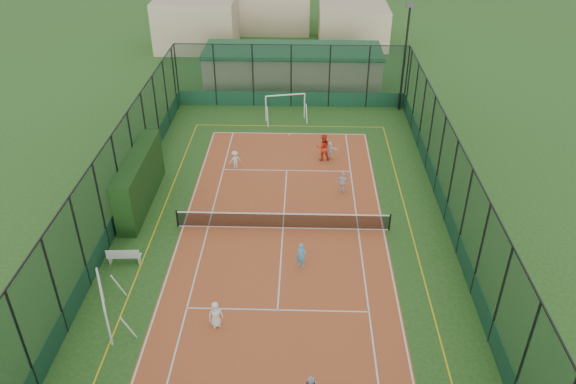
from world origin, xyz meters
The scene contains 17 objects.
ground centered at (0.00, 0.00, 0.00)m, with size 300.00×300.00×0.00m, color #204F1B.
court_slab centered at (0.00, 0.00, 0.01)m, with size 11.17×23.97×0.01m, color #A44024.
tennis_net centered at (0.00, 0.00, 0.53)m, with size 11.67×0.12×1.06m, color black, non-canonical shape.
perimeter_fence centered at (0.00, 0.00, 2.50)m, with size 18.12×34.12×5.00m, color black, non-canonical shape.
floodlight_ne centered at (8.60, 16.60, 4.12)m, with size 0.60×0.26×8.25m, color black, non-canonical shape.
clubhouse centered at (0.00, 22.00, 1.57)m, with size 15.20×7.20×3.15m, color tan, non-canonical shape.
hedge_left centered at (-8.30, 2.33, 1.54)m, with size 1.05×7.02×3.07m, color black.
white_bench centered at (-7.80, -3.24, 0.46)m, with size 1.65×0.45×0.93m, color white, non-canonical shape.
futsal_goal_near centered at (-7.43, -7.35, 0.96)m, with size 0.87×2.98×1.93m, color white, non-canonical shape.
futsal_goal_far centered at (-0.37, 14.40, 0.99)m, with size 3.07×0.89×1.98m, color white, non-canonical shape.
child_near_left centered at (-2.62, -7.43, 0.66)m, with size 0.63×0.41×1.29m, color white.
child_near_mid centered at (1.02, -3.27, 0.69)m, with size 0.49×0.32×1.35m, color #4FAAE1.
child_far_left centered at (-3.35, 6.66, 0.62)m, with size 0.79×0.45×1.22m, color silver.
child_far_right centered at (3.43, 3.83, 0.70)m, with size 0.81×0.34×1.38m, color silver.
child_far_back centered at (2.81, 8.28, 0.60)m, with size 1.09×0.35×1.17m, color white.
coach centered at (2.35, 7.93, 0.94)m, with size 0.90×0.70×1.86m, color red.
tennis_balls centered at (-0.12, 1.22, 0.04)m, with size 6.71×1.46×0.07m.
Camera 1 is at (1.04, -25.11, 17.82)m, focal length 35.00 mm.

